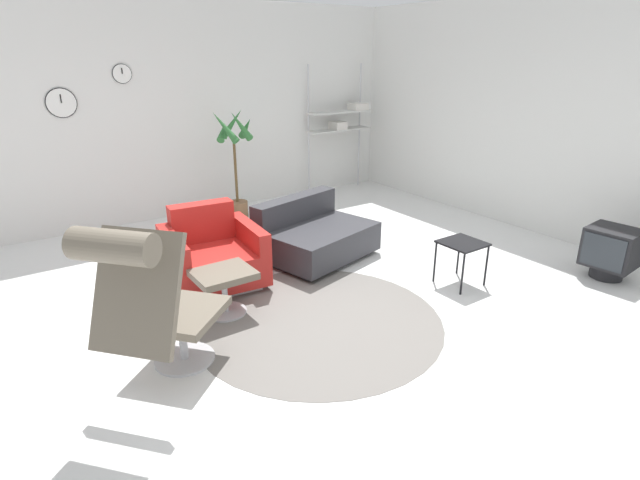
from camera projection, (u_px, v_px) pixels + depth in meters
ground_plane at (306, 303)px, 4.54m from camera, size 12.00×12.00×0.00m
wall_back at (169, 112)px, 6.54m from camera, size 12.00×0.09×2.80m
wall_right at (550, 119)px, 5.89m from camera, size 0.06×12.00×2.80m
round_rug at (318, 321)px, 4.23m from camera, size 2.11×2.11×0.01m
lounge_chair at (150, 293)px, 3.16m from camera, size 1.09×1.04×1.23m
ottoman at (224, 282)px, 4.27m from camera, size 0.49×0.42×0.40m
armchair_red at (213, 257)px, 4.85m from camera, size 0.94×0.90×0.75m
couch_low at (314, 237)px, 5.49m from camera, size 1.34×1.13×0.64m
side_table at (462, 247)px, 4.79m from camera, size 0.38×0.38×0.44m
crt_television at (611, 251)px, 4.96m from camera, size 0.46×0.49×0.52m
potted_plant at (236, 166)px, 6.63m from camera, size 0.55×0.54×1.47m
shelf_unit at (343, 120)px, 7.85m from camera, size 1.07×0.28×1.97m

